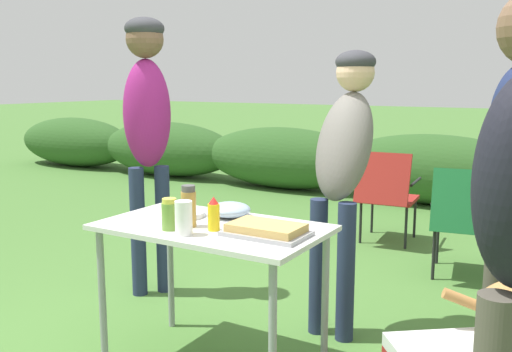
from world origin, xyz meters
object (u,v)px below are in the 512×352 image
object	(u,v)px
paper_cup_stack	(184,218)
relish_jar	(170,214)
food_tray	(266,230)
mixing_bowl	(230,210)
standing_person_in_red_jacket	(147,117)
folding_table	(212,240)
camp_chair_near_hedge	(466,217)
spice_jar	(189,207)
camp_chair_green_behind_table	(386,192)
standing_person_in_dark_puffer	(344,154)
mustard_bottle	(214,214)
plate_stack	(181,214)

from	to	relation	value
paper_cup_stack	relish_jar	size ratio (longest dim) A/B	1.05
food_tray	relish_jar	world-z (taller)	relish_jar
mixing_bowl	standing_person_in_red_jacket	size ratio (longest dim) A/B	0.12
folding_table	camp_chair_near_hedge	world-z (taller)	camp_chair_near_hedge
spice_jar	paper_cup_stack	bearing A→B (deg)	-61.40
standing_person_in_red_jacket	camp_chair_near_hedge	xyz separation A→B (m)	(1.78, 1.36, -0.74)
spice_jar	relish_jar	world-z (taller)	spice_jar
folding_table	camp_chair_green_behind_table	bearing A→B (deg)	89.03
paper_cup_stack	camp_chair_green_behind_table	world-z (taller)	paper_cup_stack
folding_table	spice_jar	bearing A→B (deg)	-134.99
food_tray	standing_person_in_dark_puffer	xyz separation A→B (m)	(0.06, 0.78, 0.27)
food_tray	mixing_bowl	xyz separation A→B (m)	(-0.34, 0.22, 0.01)
mustard_bottle	camp_chair_green_behind_table	xyz separation A→B (m)	(-0.02, 2.69, -0.35)
mustard_bottle	camp_chair_near_hedge	world-z (taller)	mustard_bottle
food_tray	mixing_bowl	world-z (taller)	mixing_bowl
mustard_bottle	relish_jar	bearing A→B (deg)	-152.80
food_tray	standing_person_in_red_jacket	distance (m)	1.50
paper_cup_stack	mixing_bowl	bearing A→B (deg)	91.77
plate_stack	standing_person_in_red_jacket	world-z (taller)	standing_person_in_red_jacket
mixing_bowl	mustard_bottle	size ratio (longest dim) A/B	1.33
paper_cup_stack	camp_chair_near_hedge	world-z (taller)	paper_cup_stack
camp_chair_green_behind_table	camp_chair_near_hedge	bearing A→B (deg)	-43.01
mixing_bowl	standing_person_in_dark_puffer	bearing A→B (deg)	54.62
folding_table	paper_cup_stack	distance (m)	0.26
mixing_bowl	paper_cup_stack	xyz separation A→B (m)	(0.01, -0.40, 0.04)
spice_jar	standing_person_in_dark_puffer	xyz separation A→B (m)	(0.46, 0.83, 0.19)
camp_chair_near_hedge	food_tray	bearing A→B (deg)	-113.29
spice_jar	standing_person_in_dark_puffer	bearing A→B (deg)	61.04
mixing_bowl	camp_chair_near_hedge	size ratio (longest dim) A/B	0.26
standing_person_in_dark_puffer	food_tray	bearing A→B (deg)	-90.00
folding_table	standing_person_in_red_jacket	distance (m)	1.26
spice_jar	camp_chair_green_behind_table	xyz separation A→B (m)	(0.12, 2.69, -0.37)
plate_stack	spice_jar	distance (m)	0.24
spice_jar	camp_chair_green_behind_table	size ratio (longest dim) A/B	0.24
folding_table	camp_chair_green_behind_table	size ratio (longest dim) A/B	1.32
standing_person_in_dark_puffer	camp_chair_near_hedge	size ratio (longest dim) A/B	1.93
folding_table	standing_person_in_red_jacket	size ratio (longest dim) A/B	0.60
plate_stack	standing_person_in_dark_puffer	xyz separation A→B (m)	(0.62, 0.68, 0.28)
food_tray	relish_jar	bearing A→B (deg)	-162.39
spice_jar	standing_person_in_red_jacket	world-z (taller)	standing_person_in_red_jacket
folding_table	paper_cup_stack	bearing A→B (deg)	-91.98
mustard_bottle	relish_jar	xyz separation A→B (m)	(-0.19, -0.10, -0.00)
plate_stack	camp_chair_near_hedge	world-z (taller)	camp_chair_near_hedge
plate_stack	mixing_bowl	distance (m)	0.26
camp_chair_green_behind_table	standing_person_in_red_jacket	bearing A→B (deg)	-121.25
standing_person_in_red_jacket	camp_chair_near_hedge	distance (m)	2.36
food_tray	camp_chair_near_hedge	xyz separation A→B (m)	(0.51, 2.03, -0.30)
spice_jar	standing_person_in_red_jacket	bearing A→B (deg)	140.74
folding_table	standing_person_in_dark_puffer	distance (m)	0.92
plate_stack	camp_chair_green_behind_table	bearing A→B (deg)	83.52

